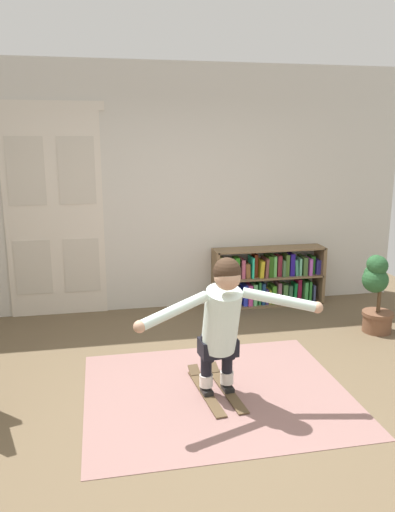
% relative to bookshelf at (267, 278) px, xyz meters
% --- Properties ---
extents(ground_plane, '(7.20, 7.20, 0.00)m').
position_rel_bookshelf_xyz_m(ground_plane, '(-1.27, -2.39, -0.34)').
color(ground_plane, brown).
extents(back_wall, '(6.00, 0.10, 2.90)m').
position_rel_bookshelf_xyz_m(back_wall, '(-1.27, 0.21, 1.11)').
color(back_wall, beige).
rests_on(back_wall, ground).
extents(double_door, '(1.22, 0.05, 2.45)m').
position_rel_bookshelf_xyz_m(double_door, '(-2.53, 0.15, 0.89)').
color(double_door, beige).
rests_on(double_door, ground).
extents(rug, '(2.14, 1.81, 0.01)m').
position_rel_bookshelf_xyz_m(rug, '(-1.15, -2.07, -0.34)').
color(rug, '#8D6761').
rests_on(rug, ground).
extents(bookshelf, '(1.40, 0.30, 0.73)m').
position_rel_bookshelf_xyz_m(bookshelf, '(0.00, 0.00, 0.00)').
color(bookshelf, '#7C6244').
rests_on(bookshelf, ground).
extents(potted_plant, '(0.34, 0.35, 0.85)m').
position_rel_bookshelf_xyz_m(potted_plant, '(0.85, -1.08, 0.13)').
color(potted_plant, brown).
rests_on(potted_plant, ground).
extents(skis_pair, '(0.35, 0.83, 0.07)m').
position_rel_bookshelf_xyz_m(skis_pair, '(-1.15, -2.04, -0.32)').
color(skis_pair, brown).
rests_on(skis_pair, rug).
extents(person_skier, '(1.46, 0.58, 1.12)m').
position_rel_bookshelf_xyz_m(person_skier, '(-1.13, -2.19, 0.36)').
color(person_skier, white).
rests_on(person_skier, skis_pair).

